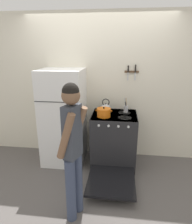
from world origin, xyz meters
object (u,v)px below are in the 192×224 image
(dutch_oven_pot, at_px, (104,113))
(tea_kettle, at_px, (106,108))
(refrigerator, at_px, (64,117))
(stove_range, at_px, (114,140))
(person, at_px, (73,146))
(utensil_jar, at_px, (126,109))

(dutch_oven_pot, height_order, tea_kettle, tea_kettle)
(refrigerator, bearing_deg, stove_range, -2.52)
(stove_range, bearing_deg, refrigerator, 177.48)
(refrigerator, distance_m, stove_range, 0.95)
(stove_range, xyz_separation_m, person, (-0.41, -1.19, 0.48))
(dutch_oven_pot, bearing_deg, refrigerator, 169.28)
(refrigerator, xyz_separation_m, tea_kettle, (0.72, 0.13, 0.16))
(utensil_jar, bearing_deg, stove_range, -136.33)
(utensil_jar, bearing_deg, dutch_oven_pot, -142.34)
(refrigerator, xyz_separation_m, utensil_jar, (1.06, 0.14, 0.16))
(refrigerator, bearing_deg, utensil_jar, 7.47)
(tea_kettle, height_order, utensil_jar, utensil_jar)
(stove_range, bearing_deg, tea_kettle, 132.04)
(refrigerator, relative_size, dutch_oven_pot, 6.09)
(dutch_oven_pot, distance_m, tea_kettle, 0.27)
(stove_range, bearing_deg, utensil_jar, 43.67)
(tea_kettle, xyz_separation_m, person, (-0.26, -1.36, -0.05))
(tea_kettle, bearing_deg, utensil_jar, 1.04)
(stove_range, xyz_separation_m, dutch_oven_pot, (-0.17, -0.10, 0.53))
(refrigerator, distance_m, utensil_jar, 1.08)
(stove_range, height_order, person, person)
(refrigerator, relative_size, person, 1.00)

